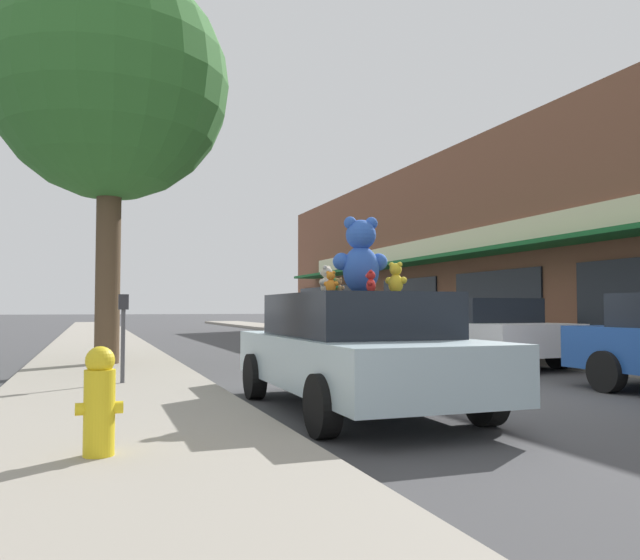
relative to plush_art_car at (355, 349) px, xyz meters
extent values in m
plane|color=#424244|center=(2.35, 0.59, -0.74)|extent=(260.00, 260.00, 0.00)
cube|color=gray|center=(-2.71, 0.59, -0.66)|extent=(2.82, 90.00, 0.16)
cube|color=#19662D|center=(8.19, 9.36, 2.20)|extent=(1.27, 33.17, 0.12)
cube|color=beige|center=(8.78, 9.36, 2.75)|extent=(0.08, 31.59, 0.70)
cube|color=black|center=(8.79, 9.36, 0.66)|extent=(0.06, 4.29, 2.00)
cube|color=black|center=(8.79, 15.00, 0.66)|extent=(0.06, 4.29, 2.00)
cube|color=black|center=(8.79, 20.64, 0.66)|extent=(0.06, 4.29, 2.00)
cube|color=black|center=(8.79, 26.29, 0.66)|extent=(0.06, 4.29, 2.00)
cube|color=#ADC6D1|center=(0.00, 0.00, -0.14)|extent=(1.89, 4.40, 0.59)
cube|color=black|center=(0.00, 0.00, 0.40)|extent=(1.65, 2.43, 0.51)
cylinder|color=black|center=(-0.89, 1.37, -0.44)|extent=(0.21, 0.61, 0.61)
cylinder|color=black|center=(0.92, 1.35, -0.44)|extent=(0.21, 0.61, 0.61)
cylinder|color=black|center=(-0.92, -1.35, -0.44)|extent=(0.21, 0.61, 0.61)
cylinder|color=black|center=(0.89, -1.37, -0.44)|extent=(0.21, 0.61, 0.61)
ellipsoid|color=blue|center=(0.09, 0.02, 0.95)|extent=(0.51, 0.45, 0.58)
sphere|color=blue|center=(0.09, 0.02, 1.38)|extent=(0.43, 0.43, 0.37)
sphere|color=blue|center=(0.22, 0.00, 1.52)|extent=(0.18, 0.18, 0.15)
sphere|color=blue|center=(-0.04, 0.04, 1.52)|extent=(0.18, 0.18, 0.15)
sphere|color=#548DFF|center=(0.12, 0.17, 1.36)|extent=(0.16, 0.16, 0.14)
sphere|color=blue|center=(0.33, 0.01, 1.05)|extent=(0.25, 0.25, 0.21)
sphere|color=blue|center=(-0.13, 0.10, 1.05)|extent=(0.25, 0.25, 0.21)
ellipsoid|color=yellow|center=(0.47, -0.16, 0.78)|extent=(0.24, 0.24, 0.24)
sphere|color=yellow|center=(0.47, -0.16, 0.95)|extent=(0.21, 0.21, 0.15)
sphere|color=yellow|center=(0.50, -0.20, 1.01)|extent=(0.09, 0.09, 0.06)
sphere|color=yellow|center=(0.43, -0.12, 1.01)|extent=(0.09, 0.09, 0.06)
sphere|color=#FFFF4D|center=(0.52, -0.12, 0.94)|extent=(0.08, 0.08, 0.06)
sphere|color=yellow|center=(0.54, -0.23, 0.82)|extent=(0.12, 0.12, 0.09)
sphere|color=yellow|center=(0.42, -0.08, 0.82)|extent=(0.12, 0.12, 0.09)
ellipsoid|color=green|center=(0.03, 0.88, 0.75)|extent=(0.18, 0.18, 0.18)
sphere|color=green|center=(0.03, 0.88, 0.88)|extent=(0.16, 0.16, 0.12)
sphere|color=green|center=(0.06, 0.85, 0.93)|extent=(0.07, 0.07, 0.05)
sphere|color=green|center=(0.01, 0.91, 0.93)|extent=(0.07, 0.07, 0.05)
sphere|color=#5ADA6D|center=(0.07, 0.91, 0.88)|extent=(0.06, 0.06, 0.04)
sphere|color=green|center=(0.08, 0.83, 0.78)|extent=(0.09, 0.09, 0.07)
sphere|color=green|center=(0.00, 0.95, 0.78)|extent=(0.09, 0.09, 0.07)
ellipsoid|color=beige|center=(-0.12, 0.64, 0.78)|extent=(0.24, 0.24, 0.24)
sphere|color=beige|center=(-0.12, 0.64, 0.95)|extent=(0.21, 0.21, 0.15)
sphere|color=beige|center=(-0.08, 0.68, 1.01)|extent=(0.09, 0.09, 0.06)
sphere|color=beige|center=(-0.16, 0.60, 1.01)|extent=(0.09, 0.09, 0.06)
sphere|color=white|center=(-0.16, 0.69, 0.94)|extent=(0.08, 0.08, 0.06)
sphere|color=beige|center=(-0.06, 0.72, 0.82)|extent=(0.12, 0.12, 0.09)
sphere|color=beige|center=(-0.20, 0.59, 0.82)|extent=(0.12, 0.12, 0.09)
ellipsoid|color=orange|center=(-0.36, -0.14, 0.74)|extent=(0.16, 0.16, 0.16)
sphere|color=orange|center=(-0.36, -0.14, 0.86)|extent=(0.14, 0.14, 0.10)
sphere|color=orange|center=(-0.34, -0.16, 0.90)|extent=(0.06, 0.06, 0.04)
sphere|color=orange|center=(-0.39, -0.11, 0.90)|extent=(0.06, 0.06, 0.04)
sphere|color=#FFBA41|center=(-0.33, -0.11, 0.85)|extent=(0.06, 0.06, 0.04)
sphere|color=orange|center=(-0.31, -0.18, 0.77)|extent=(0.08, 0.08, 0.06)
sphere|color=orange|center=(-0.40, -0.08, 0.77)|extent=(0.08, 0.08, 0.06)
ellipsoid|color=red|center=(0.05, -0.35, 0.74)|extent=(0.15, 0.16, 0.17)
sphere|color=red|center=(0.05, -0.35, 0.86)|extent=(0.14, 0.14, 0.10)
sphere|color=red|center=(0.07, -0.32, 0.91)|extent=(0.06, 0.06, 0.04)
sphere|color=red|center=(0.04, -0.38, 0.91)|extent=(0.06, 0.06, 0.04)
sphere|color=#FF4741|center=(0.01, -0.33, 0.86)|extent=(0.05, 0.05, 0.04)
sphere|color=red|center=(0.07, -0.29, 0.77)|extent=(0.08, 0.08, 0.06)
sphere|color=red|center=(0.01, -0.40, 0.77)|extent=(0.08, 0.08, 0.06)
ellipsoid|color=olive|center=(0.15, 0.91, 0.73)|extent=(0.15, 0.15, 0.15)
sphere|color=olive|center=(0.15, 0.91, 0.84)|extent=(0.13, 0.13, 0.09)
sphere|color=olive|center=(0.18, 0.89, 0.88)|extent=(0.06, 0.06, 0.04)
sphere|color=olive|center=(0.13, 0.94, 0.88)|extent=(0.06, 0.06, 0.04)
sphere|color=tan|center=(0.18, 0.94, 0.84)|extent=(0.05, 0.05, 0.04)
sphere|color=olive|center=(0.20, 0.87, 0.76)|extent=(0.08, 0.08, 0.05)
sphere|color=olive|center=(0.12, 0.96, 0.76)|extent=(0.08, 0.08, 0.05)
cylinder|color=black|center=(4.07, 0.20, -0.44)|extent=(0.20, 0.61, 0.61)
cube|color=silver|center=(4.93, 4.66, -0.12)|extent=(1.98, 4.43, 0.62)
cube|color=black|center=(4.93, 4.66, 0.44)|extent=(1.74, 2.23, 0.50)
cylinder|color=black|center=(3.96, 6.04, -0.44)|extent=(0.20, 0.61, 0.61)
cylinder|color=black|center=(5.89, 6.04, -0.44)|extent=(0.20, 0.61, 0.61)
cylinder|color=black|center=(3.96, 3.29, -0.44)|extent=(0.20, 0.61, 0.61)
cylinder|color=black|center=(5.89, 3.29, -0.44)|extent=(0.20, 0.61, 0.61)
cube|color=#B7B7BC|center=(4.93, 13.07, -0.13)|extent=(1.99, 4.74, 0.61)
cube|color=black|center=(4.93, 13.07, 0.42)|extent=(1.75, 3.35, 0.51)
cylinder|color=black|center=(3.95, 14.54, -0.44)|extent=(0.20, 0.61, 0.61)
cylinder|color=black|center=(5.90, 14.54, -0.44)|extent=(0.20, 0.61, 0.61)
cylinder|color=black|center=(3.95, 11.60, -0.44)|extent=(0.20, 0.61, 0.61)
cylinder|color=black|center=(5.90, 11.60, -0.44)|extent=(0.20, 0.61, 0.61)
cylinder|color=brown|center=(-2.68, 5.92, 1.20)|extent=(0.47, 0.47, 3.56)
sphere|color=#33702D|center=(-2.68, 5.92, 4.95)|extent=(4.63, 4.63, 4.63)
cylinder|color=yellow|center=(-2.92, -2.07, -0.27)|extent=(0.22, 0.22, 0.62)
sphere|color=yellow|center=(-2.92, -2.07, 0.10)|extent=(0.21, 0.21, 0.21)
cylinder|color=yellow|center=(-3.03, -2.07, -0.24)|extent=(0.10, 0.09, 0.09)
cylinder|color=yellow|center=(-2.80, -2.07, -0.24)|extent=(0.10, 0.09, 0.09)
cylinder|color=#4C4C51|center=(-2.54, 2.50, -0.06)|extent=(0.06, 0.06, 1.05)
cube|color=#2D2D33|center=(-2.54, 2.50, 0.58)|extent=(0.14, 0.10, 0.22)
camera|label=1|loc=(-2.99, -6.90, 0.48)|focal=35.00mm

